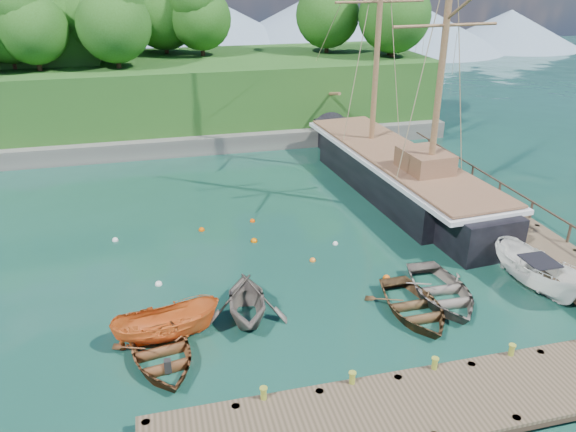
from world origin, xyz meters
name	(u,v)px	position (x,y,z in m)	size (l,w,h in m)	color
ground	(332,310)	(0.00, 0.00, 0.00)	(160.00, 160.00, 0.00)	#123628
dock_near	(454,400)	(2.00, -6.50, 0.43)	(20.00, 3.20, 1.10)	#463A28
dock_east	(485,209)	(11.50, 7.00, 0.43)	(3.20, 24.00, 1.10)	#463A28
bollard_0	(264,413)	(-4.00, -5.10, 0.00)	(0.26, 0.26, 0.45)	olive
bollard_1	(351,397)	(-1.00, -5.10, 0.00)	(0.26, 0.26, 0.45)	olive
bollard_2	(432,382)	(2.00, -5.10, 0.00)	(0.26, 0.26, 0.45)	olive
bollard_3	(508,368)	(5.00, -5.10, 0.00)	(0.26, 0.26, 0.45)	olive
rowboat_0	(162,361)	(-7.11, -1.64, 0.00)	(3.21, 4.49, 0.93)	brown
rowboat_1	(247,318)	(-3.58, 0.30, 0.00)	(3.37, 3.90, 2.06)	#655C54
rowboat_2	(413,314)	(3.20, -1.07, 0.00)	(3.21, 4.50, 0.93)	#4F371F
rowboat_3	(441,299)	(4.87, -0.33, 0.00)	(3.45, 4.83, 1.00)	#6B6159
motorboat_orange	(168,340)	(-6.81, -0.40, 0.00)	(1.56, 4.16, 1.61)	orange
cabin_boat_white	(534,289)	(9.35, -0.60, 0.00)	(1.87, 4.96, 1.92)	white
schooner	(396,176)	(8.11, 11.76, 1.06)	(6.11, 26.34, 19.08)	black
mooring_buoy_0	(159,285)	(-7.01, 3.86, 0.00)	(0.33, 0.33, 0.33)	silver
mooring_buoy_1	(254,242)	(-1.98, 7.05, 0.00)	(0.36, 0.36, 0.36)	#D36100
mooring_buoy_2	(313,261)	(0.42, 4.29, 0.00)	(0.31, 0.31, 0.31)	orange
mooring_buoy_3	(335,244)	(2.06, 5.71, 0.00)	(0.29, 0.29, 0.29)	silver
mooring_buoy_4	(202,230)	(-4.50, 9.06, 0.00)	(0.33, 0.33, 0.33)	#D05000
mooring_buoy_5	(252,221)	(-1.59, 9.52, 0.00)	(0.29, 0.29, 0.29)	#E94800
mooring_buoy_6	(115,241)	(-9.05, 8.93, 0.00)	(0.32, 0.32, 0.32)	silver
mooring_buoy_7	(386,279)	(3.25, 1.83, 0.00)	(0.34, 0.34, 0.34)	#E65D0D
headland	(66,66)	(-12.88, 31.36, 5.54)	(51.00, 19.31, 12.90)	#474744
distant_ridge	(215,28)	(4.30, 70.00, 4.35)	(117.00, 40.00, 10.00)	#728CA5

